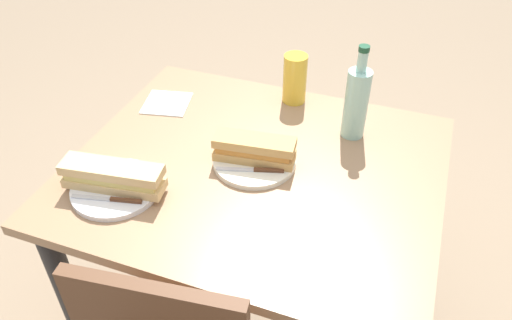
{
  "coord_description": "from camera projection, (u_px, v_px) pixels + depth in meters",
  "views": [
    {
      "loc": [
        -0.36,
        0.99,
        1.63
      ],
      "look_at": [
        0.0,
        0.0,
        0.78
      ],
      "focal_mm": 35.22,
      "sensor_mm": 36.0,
      "label": 1
    }
  ],
  "objects": [
    {
      "name": "paper_napkin",
      "position": [
        167.0,
        103.0,
        1.61
      ],
      "size": [
        0.17,
        0.17,
        0.0
      ],
      "primitive_type": "cube",
      "rotation": [
        0.0,
        0.0,
        0.21
      ],
      "color": "white",
      "rests_on": "dining_table"
    },
    {
      "name": "baguette_sandwich_far",
      "position": [
        113.0,
        176.0,
        1.26
      ],
      "size": [
        0.27,
        0.11,
        0.07
      ],
      "color": "#DBB77A",
      "rests_on": "plate_far"
    },
    {
      "name": "knife_far",
      "position": [
        111.0,
        199.0,
        1.24
      ],
      "size": [
        0.18,
        0.05,
        0.01
      ],
      "color": "silver",
      "rests_on": "plate_far"
    },
    {
      "name": "dining_table",
      "position": [
        256.0,
        200.0,
        1.45
      ],
      "size": [
        0.99,
        0.84,
        0.76
      ],
      "color": "#997251",
      "rests_on": "ground"
    },
    {
      "name": "baguette_sandwich_near",
      "position": [
        254.0,
        149.0,
        1.34
      ],
      "size": [
        0.23,
        0.1,
        0.07
      ],
      "color": "tan",
      "rests_on": "plate_near"
    },
    {
      "name": "water_bottle",
      "position": [
        356.0,
        102.0,
        1.41
      ],
      "size": [
        0.07,
        0.07,
        0.28
      ],
      "color": "#99C6B7",
      "rests_on": "dining_table"
    },
    {
      "name": "beer_glass",
      "position": [
        294.0,
        79.0,
        1.57
      ],
      "size": [
        0.07,
        0.07,
        0.16
      ],
      "primitive_type": "cylinder",
      "color": "gold",
      "rests_on": "dining_table"
    },
    {
      "name": "plate_near",
      "position": [
        254.0,
        161.0,
        1.37
      ],
      "size": [
        0.23,
        0.23,
        0.01
      ],
      "primitive_type": "cylinder",
      "color": "silver",
      "rests_on": "dining_table"
    },
    {
      "name": "knife_near",
      "position": [
        254.0,
        170.0,
        1.32
      ],
      "size": [
        0.18,
        0.06,
        0.01
      ],
      "color": "silver",
      "rests_on": "plate_near"
    },
    {
      "name": "plate_far",
      "position": [
        116.0,
        188.0,
        1.28
      ],
      "size": [
        0.23,
        0.23,
        0.01
      ],
      "primitive_type": "cylinder",
      "color": "white",
      "rests_on": "dining_table"
    }
  ]
}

